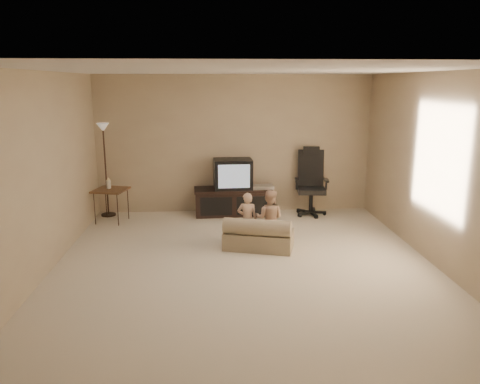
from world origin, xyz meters
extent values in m
plane|color=beige|center=(0.00, 0.00, 0.00)|extent=(5.50, 5.50, 0.00)
plane|color=silver|center=(0.00, 0.00, 2.50)|extent=(5.50, 5.50, 0.00)
plane|color=tan|center=(0.00, 2.75, 1.25)|extent=(5.00, 0.00, 5.00)
plane|color=tan|center=(0.00, -2.75, 1.25)|extent=(5.00, 0.00, 5.00)
plane|color=tan|center=(-2.50, 0.00, 1.25)|extent=(0.00, 5.50, 5.50)
plane|color=tan|center=(2.50, 0.00, 1.25)|extent=(0.00, 5.50, 5.50)
cube|color=black|center=(-0.04, 2.49, 0.22)|extent=(1.38, 0.54, 0.44)
cube|color=black|center=(-0.04, 2.49, 0.47)|extent=(1.42, 0.58, 0.04)
cube|color=black|center=(-0.35, 2.23, 0.22)|extent=(0.56, 0.04, 0.33)
cube|color=black|center=(0.29, 2.26, 0.22)|extent=(0.56, 0.04, 0.33)
cube|color=black|center=(-0.04, 2.51, 0.75)|extent=(0.70, 0.51, 0.53)
cube|color=white|center=(-0.03, 2.26, 0.75)|extent=(0.56, 0.03, 0.42)
cube|color=silver|center=(0.50, 2.46, 0.51)|extent=(0.40, 0.29, 0.06)
cylinder|color=black|center=(1.37, 2.35, 0.24)|extent=(0.07, 0.07, 0.39)
cube|color=black|center=(1.37, 2.35, 0.47)|extent=(0.54, 0.54, 0.09)
cube|color=black|center=(1.40, 2.58, 0.83)|extent=(0.48, 0.22, 0.68)
cube|color=black|center=(1.40, 2.58, 1.15)|extent=(0.30, 0.13, 0.16)
cube|color=black|center=(1.11, 2.38, 0.65)|extent=(0.10, 0.28, 0.04)
cube|color=black|center=(1.63, 2.32, 0.65)|extent=(0.10, 0.28, 0.04)
cube|color=brown|center=(-2.15, 2.16, 0.56)|extent=(0.63, 0.63, 0.03)
cylinder|color=#311F15|center=(-2.40, 2.00, 0.28)|extent=(0.01, 0.01, 0.57)
cylinder|color=#311F15|center=(-2.00, 1.90, 0.28)|extent=(0.01, 0.01, 0.57)
cylinder|color=#311F15|center=(-2.30, 2.41, 0.28)|extent=(0.01, 0.01, 0.57)
cylinder|color=#311F15|center=(-1.90, 2.31, 0.28)|extent=(0.01, 0.01, 0.57)
cylinder|color=silver|center=(-2.19, 2.21, 0.65)|extent=(0.07, 0.07, 0.15)
cone|color=#FADFA3|center=(-2.19, 2.21, 0.75)|extent=(0.06, 0.06, 0.05)
cylinder|color=#311F15|center=(-2.30, 2.55, 0.01)|extent=(0.26, 0.26, 0.03)
cylinder|color=#311F15|center=(-2.30, 2.55, 0.80)|extent=(0.03, 0.03, 1.58)
cone|color=beige|center=(-2.30, 2.55, 1.60)|extent=(0.22, 0.22, 0.15)
cube|color=gray|center=(0.25, 0.68, 0.13)|extent=(1.09, 0.78, 0.26)
cylinder|color=gray|center=(0.21, 0.52, 0.36)|extent=(0.99, 0.48, 0.23)
imported|color=tan|center=(0.09, 0.77, 0.41)|extent=(0.33, 0.27, 0.81)
imported|color=tan|center=(0.41, 0.74, 0.43)|extent=(0.47, 0.35, 0.85)
camera|label=1|loc=(-0.42, -5.76, 2.36)|focal=35.00mm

